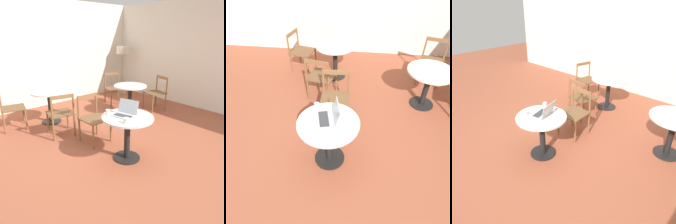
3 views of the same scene
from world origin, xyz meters
TOP-DOWN VIEW (x-y plane):
  - ground_plane at (0.00, 0.00)m, footprint 16.00×16.00m
  - wall_back at (0.00, 3.23)m, footprint 9.40×0.06m
  - wall_side at (3.23, 0.00)m, footprint 0.06×9.40m
  - cafe_table_near at (0.02, -0.19)m, footprint 0.78×0.78m
  - cafe_table_mid at (1.53, 1.21)m, footprint 0.78×0.78m
  - cafe_table_far at (-0.17, 1.99)m, footprint 0.78×0.78m
  - chair_near_back at (-0.00, 0.64)m, footprint 0.47×0.47m
  - chair_mid_back at (1.77, 2.06)m, footprint 0.56×0.56m
  - chair_mid_right at (2.28, 1.01)m, footprint 0.56×0.56m
  - chair_far_front at (-0.33, 1.22)m, footprint 0.54×0.54m
  - chair_far_left at (-0.94, 2.18)m, footprint 0.55×0.55m
  - floor_lamp at (2.79, 2.79)m, footprint 0.39×0.39m
  - laptop at (0.02, -0.14)m, footprint 0.35×0.39m
  - mouse at (0.00, 0.11)m, footprint 0.06×0.10m
  - mug at (-0.18, -0.36)m, footprint 0.12×0.08m
  - drinking_glass at (-0.16, 0.05)m, footprint 0.07×0.07m

SIDE VIEW (x-z plane):
  - ground_plane at x=0.00m, z-range 0.00..0.00m
  - chair_near_back at x=0.00m, z-range 0.02..0.87m
  - chair_mid_back at x=1.77m, z-range 0.02..0.87m
  - chair_mid_right at x=2.28m, z-range 0.02..0.87m
  - chair_far_front at x=-0.33m, z-range 0.02..0.87m
  - chair_far_left at x=-0.94m, z-range 0.02..0.87m
  - cafe_table_near at x=0.02m, z-range 0.18..0.89m
  - cafe_table_mid at x=1.53m, z-range 0.18..0.89m
  - cafe_table_far at x=-0.17m, z-range 0.18..0.89m
  - mouse at x=0.00m, z-range 0.71..0.74m
  - mug at x=-0.18m, z-range 0.71..0.79m
  - drinking_glass at x=-0.16m, z-range 0.71..0.80m
  - laptop at x=0.02m, z-range 0.65..0.87m
  - floor_lamp at x=2.79m, z-range 0.56..2.05m
  - wall_back at x=0.00m, z-range 0.00..2.70m
  - wall_side at x=3.23m, z-range 0.00..2.70m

